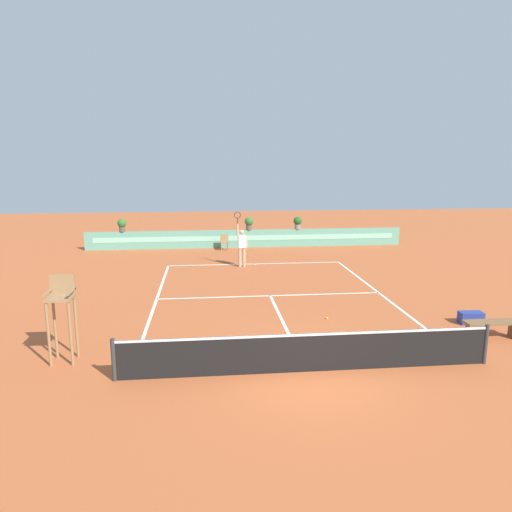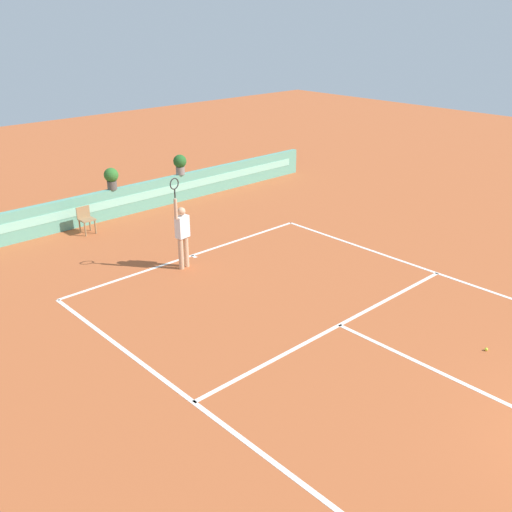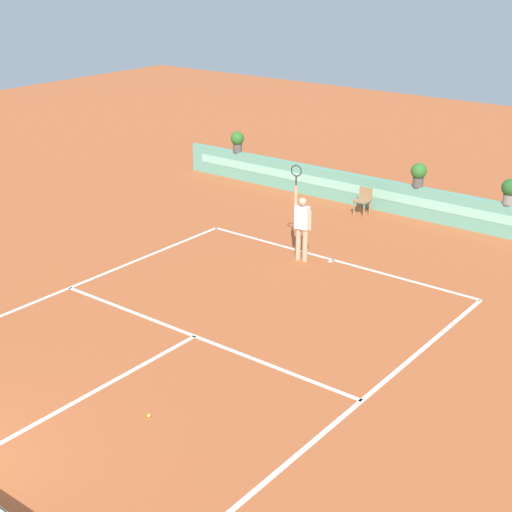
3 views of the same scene
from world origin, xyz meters
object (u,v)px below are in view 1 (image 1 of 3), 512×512
(ball_kid_chair, at_px, (224,241))
(potted_plant_right, at_px, (298,222))
(tennis_player, at_px, (242,245))
(tennis_ball_near_baseline, at_px, (327,318))
(gear_bag, at_px, (471,318))
(umpire_chair, at_px, (62,309))
(potted_plant_far_left, at_px, (122,224))
(potted_plant_centre, at_px, (249,223))
(bench_courtside, at_px, (493,326))

(ball_kid_chair, distance_m, potted_plant_right, 4.41)
(tennis_player, relative_size, tennis_ball_near_baseline, 38.01)
(tennis_player, height_order, tennis_ball_near_baseline, tennis_player)
(gear_bag, bearing_deg, umpire_chair, -172.46)
(tennis_ball_near_baseline, distance_m, potted_plant_far_left, 15.31)
(tennis_ball_near_baseline, height_order, potted_plant_right, potted_plant_right)
(umpire_chair, distance_m, potted_plant_far_left, 15.17)
(umpire_chair, xyz_separation_m, tennis_player, (5.15, 10.09, -0.29))
(tennis_player, bearing_deg, umpire_chair, -117.06)
(ball_kid_chair, distance_m, tennis_ball_near_baseline, 12.34)
(gear_bag, height_order, potted_plant_centre, potted_plant_centre)
(tennis_player, xyz_separation_m, tennis_ball_near_baseline, (2.08, -7.72, -1.02))
(tennis_player, bearing_deg, potted_plant_right, 54.43)
(ball_kid_chair, xyz_separation_m, potted_plant_far_left, (-5.62, 0.73, 0.93))
(umpire_chair, bearing_deg, tennis_player, 62.94)
(potted_plant_right, bearing_deg, umpire_chair, -120.06)
(bench_courtside, height_order, potted_plant_centre, potted_plant_centre)
(tennis_player, bearing_deg, bench_courtside, -57.57)
(bench_courtside, height_order, tennis_player, tennis_player)
(potted_plant_right, bearing_deg, potted_plant_far_left, 180.00)
(ball_kid_chair, distance_m, potted_plant_far_left, 5.74)
(umpire_chair, height_order, gear_bag, umpire_chair)
(tennis_ball_near_baseline, xyz_separation_m, potted_plant_far_left, (-8.35, 12.76, 1.38))
(ball_kid_chair, xyz_separation_m, gear_bag, (6.99, -12.87, -0.30))
(gear_bag, distance_m, tennis_player, 10.70)
(umpire_chair, relative_size, potted_plant_far_left, 2.96)
(potted_plant_centre, bearing_deg, potted_plant_far_left, 180.00)
(tennis_player, relative_size, potted_plant_right, 3.57)
(tennis_ball_near_baseline, bearing_deg, potted_plant_centre, 95.79)
(potted_plant_right, bearing_deg, bench_courtside, -79.92)
(potted_plant_centre, bearing_deg, tennis_ball_near_baseline, -84.21)
(tennis_player, bearing_deg, tennis_ball_near_baseline, -74.90)
(bench_courtside, distance_m, potted_plant_far_left, 19.45)
(bench_courtside, height_order, potted_plant_far_left, potted_plant_far_left)
(bench_courtside, bearing_deg, potted_plant_centre, 110.15)
(tennis_player, xyz_separation_m, potted_plant_centre, (0.79, 5.03, 0.36))
(gear_bag, height_order, tennis_ball_near_baseline, gear_bag)
(umpire_chair, relative_size, potted_plant_centre, 2.96)
(potted_plant_far_left, distance_m, potted_plant_right, 9.87)
(tennis_ball_near_baseline, distance_m, potted_plant_centre, 12.90)
(bench_courtside, xyz_separation_m, potted_plant_far_left, (-12.51, 14.86, 1.04))
(gear_bag, xyz_separation_m, potted_plant_centre, (-5.56, 13.60, 1.23))
(umpire_chair, distance_m, potted_plant_centre, 16.25)
(gear_bag, relative_size, potted_plant_right, 0.97)
(bench_courtside, height_order, gear_bag, bench_courtside)
(potted_plant_right, bearing_deg, potted_plant_centre, 180.00)
(ball_kid_chair, relative_size, gear_bag, 1.21)
(bench_courtside, distance_m, tennis_ball_near_baseline, 4.67)
(ball_kid_chair, xyz_separation_m, potted_plant_right, (4.25, 0.73, 0.93))
(umpire_chair, bearing_deg, gear_bag, 7.54)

